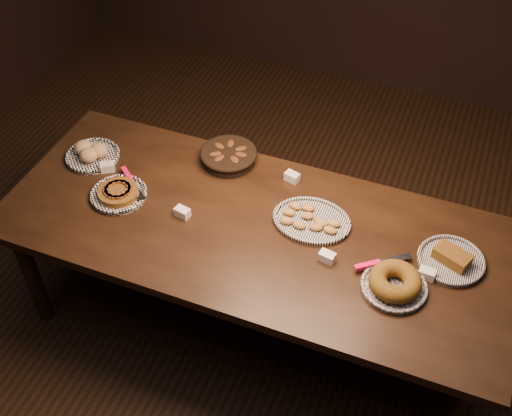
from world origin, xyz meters
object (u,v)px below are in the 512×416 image
at_px(apple_tart_plate, 119,193).
at_px(bundt_cake_plate, 395,283).
at_px(buffet_table, 254,237).
at_px(madeleine_platter, 311,220).

distance_m(apple_tart_plate, bundt_cake_plate, 1.37).
relative_size(buffet_table, apple_tart_plate, 7.67).
xyz_separation_m(buffet_table, madeleine_platter, (0.24, 0.12, 0.09)).
height_order(apple_tart_plate, bundt_cake_plate, bundt_cake_plate).
relative_size(apple_tart_plate, bundt_cake_plate, 0.91).
height_order(madeleine_platter, bundt_cake_plate, bundt_cake_plate).
height_order(buffet_table, madeleine_platter, madeleine_platter).
xyz_separation_m(madeleine_platter, bundt_cake_plate, (0.45, -0.24, 0.02)).
xyz_separation_m(buffet_table, apple_tart_plate, (-0.68, -0.05, 0.09)).
bearing_deg(bundt_cake_plate, buffet_table, -176.75).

